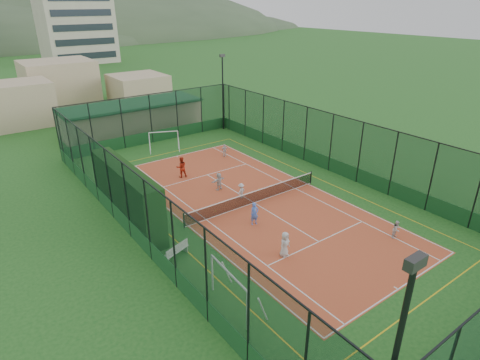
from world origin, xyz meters
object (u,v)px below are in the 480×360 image
at_px(child_near_left, 285,244).
at_px(coach, 181,167).
at_px(futsal_goal_near, 229,291).
at_px(futsal_goal_far, 164,141).
at_px(child_far_left, 241,191).
at_px(child_near_mid, 255,214).
at_px(child_near_right, 397,229).
at_px(child_far_right, 225,150).
at_px(clubhouse, 132,117).
at_px(floodlight_ne, 223,93).
at_px(white_bench, 176,250).
at_px(child_far_back, 219,181).

relative_size(child_near_left, coach, 0.88).
distance_m(futsal_goal_near, futsal_goal_far, 23.37).
xyz_separation_m(futsal_goal_far, child_far_left, (-0.22, -12.99, -0.32)).
distance_m(child_near_mid, coach, 9.66).
height_order(futsal_goal_far, child_near_left, futsal_goal_far).
distance_m(futsal_goal_near, child_near_right, 12.01).
relative_size(child_near_left, child_far_right, 1.27).
distance_m(clubhouse, coach, 14.86).
relative_size(floodlight_ne, child_near_mid, 5.32).
xyz_separation_m(floodlight_ne, child_near_mid, (-10.46, -18.98, -3.34)).
bearing_deg(child_far_left, clubhouse, -106.95).
xyz_separation_m(clubhouse, child_far_left, (-0.29, -20.80, -0.98)).
bearing_deg(white_bench, child_far_right, 27.61).
bearing_deg(futsal_goal_near, child_near_left, -67.98).
relative_size(futsal_goal_far, child_far_left, 2.42).
bearing_deg(futsal_goal_near, child_far_left, -35.53).
bearing_deg(floodlight_ne, clubhouse, 147.88).
height_order(floodlight_ne, clubhouse, floodlight_ne).
bearing_deg(child_near_right, futsal_goal_near, 166.01).
height_order(futsal_goal_far, child_far_left, futsal_goal_far).
distance_m(floodlight_ne, futsal_goal_near, 29.60).
distance_m(futsal_goal_far, child_near_mid, 16.67).
distance_m(white_bench, coach, 11.56).
relative_size(floodlight_ne, child_far_left, 7.00).
xyz_separation_m(futsal_goal_far, coach, (-1.87, -6.91, -0.03)).
bearing_deg(floodlight_ne, child_far_right, -123.53).
distance_m(floodlight_ne, child_near_mid, 21.92).
distance_m(child_near_mid, child_far_back, 5.89).
distance_m(child_near_left, child_far_left, 7.80).
bearing_deg(child_near_right, child_far_right, 82.52).
height_order(clubhouse, child_near_right, clubhouse).
xyz_separation_m(floodlight_ne, child_near_right, (-4.40, -25.46, -3.54)).
relative_size(clubhouse, coach, 8.63).
bearing_deg(child_near_right, white_bench, 143.48).
xyz_separation_m(child_near_right, child_far_right, (-0.56, 17.98, 0.03)).
distance_m(clubhouse, child_far_left, 20.82).
bearing_deg(futsal_goal_far, child_near_left, -73.44).
bearing_deg(white_bench, child_far_back, 22.74).
xyz_separation_m(floodlight_ne, child_far_left, (-8.89, -15.40, -3.53)).
bearing_deg(white_bench, futsal_goal_far, 47.12).
xyz_separation_m(child_near_left, child_far_right, (6.34, 15.34, -0.17)).
xyz_separation_m(child_far_right, coach, (-5.59, -1.84, 0.27)).
bearing_deg(white_bench, child_near_left, -52.99).
xyz_separation_m(child_near_mid, child_far_left, (1.57, 3.58, -0.19)).
bearing_deg(child_far_left, child_near_right, 97.92).
bearing_deg(child_near_mid, futsal_goal_far, 93.10).
xyz_separation_m(white_bench, child_near_right, (12.00, -6.19, 0.10)).
bearing_deg(futsal_goal_near, child_far_right, -29.94).
distance_m(clubhouse, white_bench, 25.90).
bearing_deg(coach, child_near_right, 125.76).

